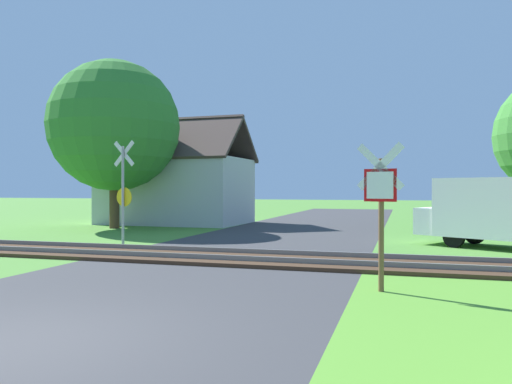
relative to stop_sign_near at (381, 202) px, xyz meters
The scene contains 8 objects.
ground_plane 6.29m from the stop_sign_near, 132.50° to the right, with size 160.00×160.00×0.00m, color #4C8433.
road_asphalt 5.07m from the stop_sign_near, 148.87° to the right, with size 7.25×80.00×0.01m, color #38383A.
rail_track 5.40m from the stop_sign_near, 142.63° to the left, with size 60.00×2.60×0.22m.
stop_sign_near is the anchor object (origin of this frame).
crossing_sign_far 10.30m from the stop_sign_near, 147.62° to the left, with size 0.87×0.20×3.52m.
house 19.29m from the stop_sign_near, 126.52° to the left, with size 7.92×5.45×5.78m.
tree_left 17.58m from the stop_sign_near, 138.10° to the left, with size 6.23×6.23×8.02m.
mail_truck 8.54m from the stop_sign_near, 66.20° to the left, with size 5.16×4.07×2.24m.
Camera 1 is at (4.49, -4.92, 1.89)m, focal length 35.00 mm.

